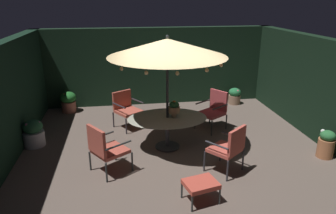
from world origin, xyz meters
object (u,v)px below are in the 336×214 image
object	(u,v)px
patio_dining_table	(167,122)
patio_chair_north	(126,107)
potted_plant_left_near	(235,96)
centerpiece_planter	(174,108)
potted_plant_back_center	(326,144)
patio_chair_east	(229,146)
patio_chair_southeast	(214,108)
ottoman_footrest	(201,184)
patio_chair_northeast	(105,147)
potted_plant_back_left	(33,133)
potted_plant_right_near	(68,101)
patio_umbrella	(167,48)

from	to	relation	value
patio_dining_table	patio_chair_north	distance (m)	1.63
patio_dining_table	potted_plant_left_near	world-z (taller)	patio_dining_table
centerpiece_planter	potted_plant_back_center	xyz separation A→B (m)	(3.15, -0.99, -0.64)
patio_chair_east	patio_chair_southeast	xyz separation A→B (m)	(0.35, 2.19, -0.01)
patio_chair_east	potted_plant_left_near	xyz separation A→B (m)	(1.61, 4.03, -0.30)
patio_dining_table	potted_plant_left_near	size ratio (longest dim) A/B	3.43
patio_chair_north	potted_plant_left_near	xyz separation A→B (m)	(3.51, 1.38, -0.28)
potted_plant_left_near	potted_plant_back_center	size ratio (longest dim) A/B	0.85
patio_chair_north	potted_plant_left_near	size ratio (longest dim) A/B	1.83
ottoman_footrest	potted_plant_back_center	bearing A→B (deg)	19.93
patio_dining_table	patio_chair_southeast	size ratio (longest dim) A/B	1.79
centerpiece_planter	patio_chair_north	xyz separation A→B (m)	(-1.04, 1.37, -0.40)
patio_chair_northeast	potted_plant_back_left	xyz separation A→B (m)	(-1.69, 1.47, -0.24)
patio_chair_north	patio_chair_southeast	bearing A→B (deg)	-11.49
patio_chair_north	potted_plant_right_near	distance (m)	2.22
potted_plant_right_near	patio_chair_east	bearing A→B (deg)	-48.54
potted_plant_left_near	potted_plant_back_left	distance (m)	6.08
patio_chair_southeast	potted_plant_right_near	distance (m)	4.37
patio_umbrella	patio_chair_northeast	distance (m)	2.39
potted_plant_left_near	potted_plant_back_center	xyz separation A→B (m)	(0.68, -3.74, 0.04)
patio_dining_table	centerpiece_planter	size ratio (longest dim) A/B	4.62
potted_plant_back_left	potted_plant_back_center	bearing A→B (deg)	-13.60
centerpiece_planter	potted_plant_right_near	distance (m)	3.95
centerpiece_planter	patio_chair_southeast	world-z (taller)	centerpiece_planter
centerpiece_planter	patio_chair_northeast	xyz separation A→B (m)	(-1.51, -0.93, -0.39)
potted_plant_right_near	potted_plant_left_near	bearing A→B (deg)	-0.42
patio_dining_table	patio_umbrella	bearing A→B (deg)	-33.15
patio_umbrella	potted_plant_right_near	bearing A→B (deg)	132.79
patio_chair_north	ottoman_footrest	bearing A→B (deg)	-71.87
potted_plant_back_center	patio_chair_east	bearing A→B (deg)	-172.84
patio_chair_northeast	ottoman_footrest	bearing A→B (deg)	-36.21
patio_umbrella	potted_plant_back_center	world-z (taller)	patio_umbrella
patio_chair_northeast	potted_plant_right_near	bearing A→B (deg)	108.23
patio_chair_southeast	patio_chair_east	bearing A→B (deg)	-99.20
patio_chair_southeast	potted_plant_back_left	xyz separation A→B (m)	(-4.42, -0.36, -0.24)
ottoman_footrest	potted_plant_right_near	distance (m)	5.64
patio_chair_southeast	potted_plant_back_left	size ratio (longest dim) A/B	1.58
potted_plant_left_near	potted_plant_right_near	bearing A→B (deg)	179.58
patio_chair_southeast	patio_umbrella	bearing A→B (deg)	-146.35
patio_chair_east	potted_plant_back_left	xyz separation A→B (m)	(-4.06, 1.82, -0.26)
patio_chair_southeast	potted_plant_back_center	world-z (taller)	patio_chair_southeast
patio_umbrella	potted_plant_left_near	xyz separation A→B (m)	(2.62, 2.75, -2.02)
patio_umbrella	patio_chair_east	xyz separation A→B (m)	(1.01, -1.28, -1.72)
potted_plant_left_near	patio_umbrella	bearing A→B (deg)	-133.61
potted_plant_left_near	patio_chair_northeast	bearing A→B (deg)	-137.25
centerpiece_planter	potted_plant_right_near	size ratio (longest dim) A/B	0.63
patio_dining_table	patio_chair_northeast	world-z (taller)	patio_chair_northeast
centerpiece_planter	potted_plant_right_near	bearing A→B (deg)	134.44
patio_chair_northeast	patio_chair_east	bearing A→B (deg)	-8.45
patio_umbrella	patio_chair_north	xyz separation A→B (m)	(-0.89, 1.37, -1.74)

